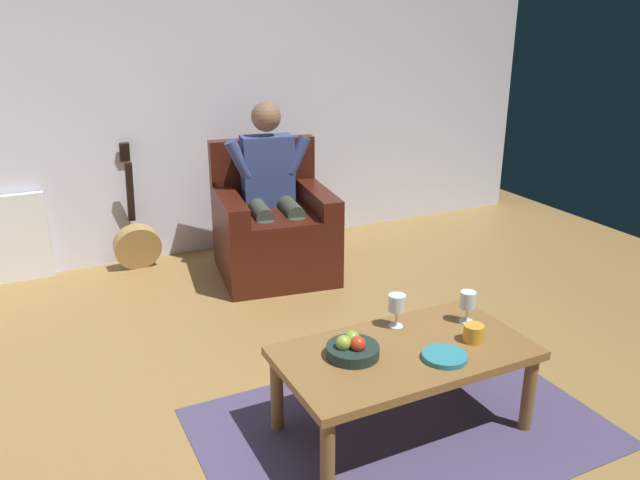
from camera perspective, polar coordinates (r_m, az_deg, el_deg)
ground_plane at (r=2.98m, az=2.49°, el=-18.34°), size 7.19×7.19×0.00m
wall_back at (r=5.00m, az=-12.85°, el=13.83°), size 6.39×0.06×2.72m
rug at (r=3.13m, az=7.27°, el=-16.32°), size 1.85×1.24×0.01m
armchair at (r=4.67m, az=-4.21°, el=0.86°), size 0.89×0.91×0.95m
person_seated at (r=4.60m, az=-4.39°, el=5.03°), size 0.64×0.58×1.25m
coffee_table at (r=2.93m, az=7.58°, el=-10.61°), size 1.14×0.63×0.42m
guitar at (r=4.97m, az=-16.11°, el=-0.13°), size 0.35×0.27×0.95m
radiator at (r=5.02m, az=-26.13°, el=0.06°), size 0.53×0.06×0.64m
wine_glass_near at (r=3.15m, az=13.11°, el=-5.43°), size 0.08×0.08×0.16m
wine_glass_far at (r=3.04m, az=6.90°, el=-5.79°), size 0.08×0.08×0.17m
fruit_bowl at (r=2.81m, az=2.91°, el=-9.70°), size 0.23×0.23×0.11m
decorative_dish at (r=2.85m, az=11.12°, el=-10.22°), size 0.20×0.20×0.02m
candle_jar at (r=3.01m, az=13.61°, el=-8.13°), size 0.09×0.09×0.08m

